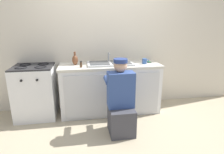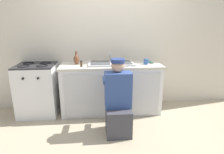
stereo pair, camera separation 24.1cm
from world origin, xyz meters
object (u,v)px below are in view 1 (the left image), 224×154
(sink_double_basin, at_px, (110,63))
(stove_range, at_px, (36,92))
(vase_decorative, at_px, (75,60))
(cell_phone, at_px, (148,62))
(spice_bottle_pepper, at_px, (81,64))
(plumber_person, at_px, (121,103))
(coffee_mug, at_px, (145,61))

(sink_double_basin, xyz_separation_m, stove_range, (-1.30, -0.00, -0.45))
(sink_double_basin, bearing_deg, vase_decorative, 174.60)
(sink_double_basin, distance_m, stove_range, 1.37)
(cell_phone, bearing_deg, spice_bottle_pepper, -169.73)
(sink_double_basin, height_order, spice_bottle_pepper, sink_double_basin)
(plumber_person, bearing_deg, stove_range, 151.22)
(vase_decorative, distance_m, coffee_mug, 1.23)
(plumber_person, xyz_separation_m, cell_phone, (0.70, 0.81, 0.43))
(sink_double_basin, distance_m, cell_phone, 0.74)
(coffee_mug, bearing_deg, vase_decorative, 174.66)
(sink_double_basin, distance_m, vase_decorative, 0.61)
(sink_double_basin, bearing_deg, cell_phone, 5.32)
(spice_bottle_pepper, bearing_deg, cell_phone, 10.27)
(plumber_person, xyz_separation_m, vase_decorative, (-0.65, 0.80, 0.51))
(cell_phone, distance_m, coffee_mug, 0.18)
(sink_double_basin, bearing_deg, spice_bottle_pepper, -162.85)
(cell_phone, bearing_deg, vase_decorative, -179.52)
(plumber_person, distance_m, cell_phone, 1.15)
(spice_bottle_pepper, relative_size, cell_phone, 0.75)
(cell_phone, bearing_deg, coffee_mug, -133.60)
(plumber_person, bearing_deg, coffee_mug, 49.71)
(sink_double_basin, bearing_deg, coffee_mug, -5.28)
(plumber_person, relative_size, vase_decorative, 4.80)
(plumber_person, xyz_separation_m, coffee_mug, (0.58, 0.68, 0.47))
(stove_range, relative_size, spice_bottle_pepper, 8.74)
(stove_range, bearing_deg, cell_phone, 1.99)
(vase_decorative, bearing_deg, plumber_person, -50.90)
(plumber_person, height_order, cell_phone, plumber_person)
(plumber_person, bearing_deg, cell_phone, 49.17)
(sink_double_basin, distance_m, coffee_mug, 0.62)
(sink_double_basin, relative_size, cell_phone, 5.71)
(stove_range, height_order, spice_bottle_pepper, spice_bottle_pepper)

